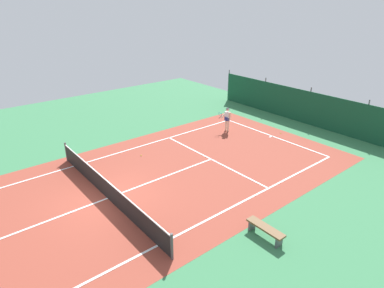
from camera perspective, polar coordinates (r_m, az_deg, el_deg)
ground_plane at (r=15.90m, az=-14.25°, el=-9.03°), size 36.00×36.00×0.00m
court_surface at (r=15.90m, az=-14.25°, el=-9.02°), size 11.02×26.60×0.01m
tennis_net at (r=15.64m, az=-14.43°, el=-7.45°), size 10.12×0.10×1.10m
back_fence at (r=26.02m, az=19.73°, el=4.95°), size 16.30×0.98×2.70m
tennis_player at (r=22.83m, az=6.04°, el=4.50°), size 0.69×0.77×1.64m
tennis_ball_near_player at (r=19.56m, az=-8.73°, el=-1.96°), size 0.07×0.07×0.07m
tennis_ball_midcourt at (r=23.30m, az=15.00°, el=1.77°), size 0.07×0.07×0.07m
courtside_bench at (r=13.29m, az=12.48°, el=-14.11°), size 1.60×0.40×0.49m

